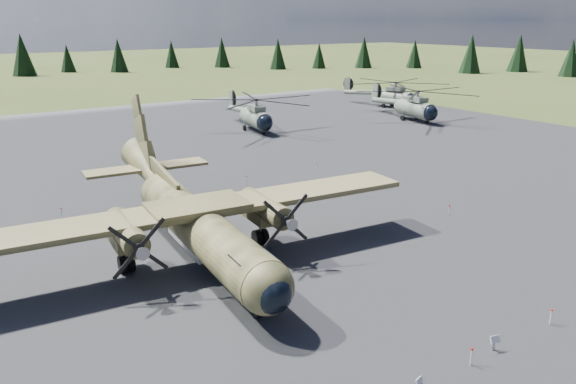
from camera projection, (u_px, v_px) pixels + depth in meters
ground at (265, 267)px, 33.85m from camera, size 500.00×500.00×0.00m
apron at (194, 220)px, 41.73m from camera, size 120.00×120.00×0.04m
transport_plane at (193, 215)px, 34.90m from camera, size 28.49×25.78×9.37m
helicopter_near at (255, 108)px, 74.13m from camera, size 20.05×21.46×4.36m
helicopter_mid at (415, 99)px, 81.55m from camera, size 20.51×22.16×4.53m
helicopter_far at (393, 89)px, 94.04m from camera, size 19.91×21.56×4.38m
info_placard_left at (419, 383)px, 22.41m from camera, size 0.43×0.26×0.64m
info_placard_right at (495, 341)px, 25.20m from camera, size 0.51×0.32×0.74m
barrier_fence at (259, 262)px, 33.39m from camera, size 33.12×29.62×0.85m
treeline at (275, 175)px, 36.28m from camera, size 304.74×305.70×10.93m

